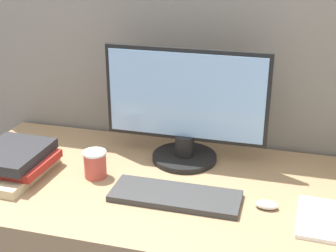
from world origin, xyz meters
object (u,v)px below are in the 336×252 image
monitor (185,111)px  book_stack (14,162)px  keyboard (175,196)px  mouse (267,205)px  coffee_cup (95,164)px

monitor → book_stack: 0.63m
keyboard → mouse: (0.28, 0.02, 0.00)m
monitor → book_stack: (-0.55, -0.27, -0.15)m
mouse → book_stack: size_ratio=0.23×
mouse → book_stack: (-0.87, -0.01, 0.03)m
mouse → book_stack: 0.87m
mouse → coffee_cup: coffee_cup is taller
monitor → coffee_cup: 0.37m
monitor → coffee_cup: bearing=-141.9°
coffee_cup → book_stack: bearing=-168.5°
monitor → keyboard: monitor is taller
monitor → book_stack: monitor is taller
monitor → keyboard: (0.04, -0.28, -0.18)m
book_stack → coffee_cup: bearing=11.5°
coffee_cup → book_stack: (-0.28, -0.06, -0.00)m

